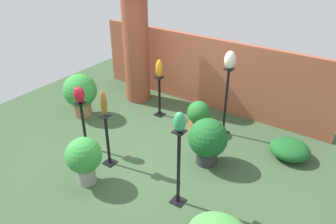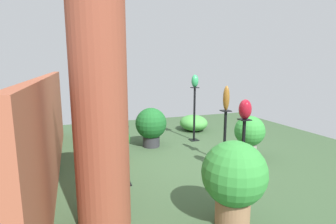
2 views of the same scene
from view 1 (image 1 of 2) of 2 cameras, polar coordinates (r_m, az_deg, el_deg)
name	(u,v)px [view 1 (image 1 of 2)]	position (r m, az deg, el deg)	size (l,w,h in m)	color
ground_plane	(147,151)	(6.13, -3.75, -6.79)	(8.00, 8.00, 0.00)	#385133
brick_wall_back	(207,73)	(7.40, 6.74, 6.80)	(5.60, 0.12, 1.61)	#9E5138
brick_pillar	(136,45)	(7.53, -5.59, 11.48)	(0.57, 0.57, 2.65)	brown
pedestal_bronze	(108,142)	(5.67, -10.45, -5.22)	(0.20, 0.20, 0.97)	black
pedestal_ivory	(226,105)	(6.41, 10.00, 1.23)	(0.20, 0.20, 1.39)	black
pedestal_jade	(179,171)	(4.75, 1.85, -10.31)	(0.20, 0.20, 1.26)	black
pedestal_amber	(160,98)	(7.08, -1.49, 2.39)	(0.20, 0.20, 0.90)	black
pedestal_ruby	(84,128)	(6.18, -14.42, -2.68)	(0.20, 0.20, 0.95)	black
art_vase_bronze	(104,103)	(5.29, -11.17, 1.49)	(0.12, 0.11, 0.44)	brown
art_vase_ivory	(230,60)	(6.04, 10.75, 8.91)	(0.21, 0.20, 0.34)	beige
art_vase_jade	(180,122)	(4.27, 2.02, -1.73)	(0.17, 0.16, 0.29)	#2D9356
art_vase_amber	(159,68)	(6.79, -1.56, 7.59)	(0.15, 0.15, 0.39)	orange
art_vase_ruby	(79,95)	(5.86, -15.21, 2.91)	(0.20, 0.19, 0.30)	maroon
potted_plant_near_pillar	(199,116)	(6.57, 5.34, -0.65)	(0.46, 0.46, 0.65)	#B25B38
potted_plant_mid_left	(208,140)	(5.61, 6.95, -4.80)	(0.68, 0.68, 0.85)	#2D2D33
potted_plant_walkway_edge	(84,158)	(5.31, -14.42, -7.69)	(0.57, 0.57, 0.82)	gray
potted_plant_back_center	(80,92)	(7.26, -15.03, 3.33)	(0.71, 0.71, 0.96)	#936B4C
foliage_bed_west	(290,149)	(6.27, 20.43, -6.12)	(0.70, 0.65, 0.33)	#195923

